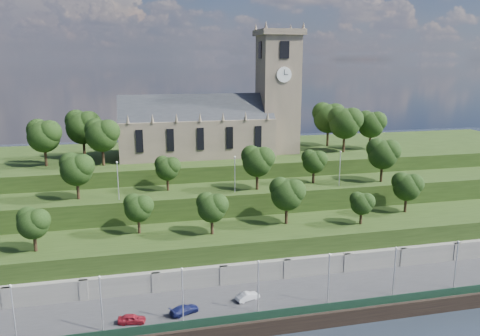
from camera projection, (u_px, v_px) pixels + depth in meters
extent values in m
plane|color=black|center=(278.00, 334.00, 61.20)|extent=(320.00, 320.00, 0.00)
cube|color=#2D2D30|center=(265.00, 304.00, 66.67)|extent=(160.00, 12.00, 2.00)
cube|color=black|center=(278.00, 326.00, 60.91)|extent=(160.00, 0.50, 2.20)
cube|color=#173423|center=(277.00, 314.00, 61.19)|extent=(160.00, 0.10, 1.20)
cube|color=slate|center=(254.00, 276.00, 72.03)|extent=(160.00, 2.00, 5.00)
cube|color=slate|center=(7.00, 305.00, 63.61)|extent=(1.20, 0.60, 5.00)
cube|color=slate|center=(84.00, 296.00, 65.79)|extent=(1.20, 0.60, 5.00)
cube|color=slate|center=(156.00, 289.00, 67.98)|extent=(1.20, 0.60, 5.00)
cube|color=slate|center=(224.00, 282.00, 70.17)|extent=(1.20, 0.60, 5.00)
cube|color=slate|center=(287.00, 275.00, 72.36)|extent=(1.20, 0.60, 5.00)
cube|color=slate|center=(347.00, 269.00, 74.55)|extent=(1.20, 0.60, 5.00)
cube|color=slate|center=(403.00, 263.00, 76.74)|extent=(1.20, 0.60, 5.00)
cube|color=slate|center=(456.00, 257.00, 78.93)|extent=(1.20, 0.60, 5.00)
cube|color=#1F3411|center=(245.00, 252.00, 77.38)|extent=(160.00, 12.00, 8.00)
cube|color=#1F3411|center=(231.00, 219.00, 87.37)|extent=(160.00, 10.00, 12.00)
cube|color=#1F3411|center=(212.00, 183.00, 106.97)|extent=(160.00, 32.00, 15.00)
cube|color=#6C5D4B|center=(196.00, 137.00, 99.69)|extent=(32.00, 12.00, 8.00)
cube|color=#212328|center=(196.00, 118.00, 98.79)|extent=(32.00, 10.18, 10.18)
cone|color=#6C5D4B|center=(128.00, 119.00, 89.83)|extent=(0.70, 0.70, 1.80)
cone|color=#6C5D4B|center=(152.00, 118.00, 90.85)|extent=(0.70, 0.70, 1.80)
cone|color=#6C5D4B|center=(176.00, 118.00, 91.87)|extent=(0.70, 0.70, 1.80)
cone|color=#6C5D4B|center=(200.00, 117.00, 92.89)|extent=(0.70, 0.70, 1.80)
cone|color=#6C5D4B|center=(223.00, 116.00, 93.91)|extent=(0.70, 0.70, 1.80)
cone|color=#6C5D4B|center=(246.00, 116.00, 94.93)|extent=(0.70, 0.70, 1.80)
cone|color=#6C5D4B|center=(268.00, 115.00, 95.96)|extent=(0.70, 0.70, 1.80)
cube|color=black|center=(139.00, 141.00, 91.18)|extent=(1.40, 0.25, 4.50)
cube|color=black|center=(170.00, 140.00, 92.50)|extent=(1.40, 0.25, 4.50)
cube|color=black|center=(200.00, 139.00, 93.81)|extent=(1.40, 0.25, 4.50)
cube|color=black|center=(230.00, 138.00, 95.12)|extent=(1.40, 0.25, 4.50)
cube|color=black|center=(258.00, 137.00, 96.44)|extent=(1.40, 0.25, 4.50)
cube|color=#6C5D4B|center=(278.00, 95.00, 101.71)|extent=(8.00, 8.00, 25.00)
cube|color=#6C5D4B|center=(279.00, 33.00, 98.75)|extent=(9.20, 9.20, 1.20)
cone|color=#6C5D4B|center=(266.00, 25.00, 93.81)|extent=(0.80, 0.80, 1.60)
cone|color=#6C5D4B|center=(256.00, 28.00, 101.40)|extent=(0.80, 0.80, 1.60)
cone|color=#6C5D4B|center=(304.00, 26.00, 95.56)|extent=(0.80, 0.80, 1.60)
cone|color=#6C5D4B|center=(291.00, 28.00, 103.15)|extent=(0.80, 0.80, 1.60)
cube|color=black|center=(285.00, 50.00, 95.69)|extent=(2.00, 0.25, 3.50)
cube|color=black|center=(273.00, 51.00, 103.44)|extent=(2.00, 0.25, 3.50)
cube|color=black|center=(260.00, 50.00, 98.67)|extent=(0.25, 2.00, 3.50)
cube|color=black|center=(297.00, 50.00, 100.46)|extent=(0.25, 2.00, 3.50)
cylinder|color=white|center=(284.00, 75.00, 96.79)|extent=(3.20, 0.30, 3.20)
cylinder|color=white|center=(296.00, 74.00, 101.60)|extent=(0.30, 3.20, 3.20)
cube|color=black|center=(284.00, 72.00, 96.50)|extent=(0.12, 0.05, 1.10)
cube|color=black|center=(286.00, 75.00, 96.70)|extent=(0.80, 0.05, 0.12)
cylinder|color=black|center=(35.00, 242.00, 67.32)|extent=(0.49, 0.49, 2.83)
sphere|color=black|center=(33.00, 224.00, 66.70)|extent=(4.41, 4.41, 4.41)
sphere|color=black|center=(39.00, 220.00, 66.33)|extent=(3.31, 3.31, 3.31)
sphere|color=black|center=(28.00, 217.00, 66.86)|extent=(3.08, 3.08, 3.08)
cylinder|color=black|center=(139.00, 225.00, 74.35)|extent=(0.48, 0.48, 2.78)
sphere|color=black|center=(138.00, 209.00, 73.74)|extent=(4.33, 4.33, 4.33)
sphere|color=black|center=(144.00, 205.00, 73.38)|extent=(3.24, 3.24, 3.24)
sphere|color=black|center=(133.00, 203.00, 73.90)|extent=(3.03, 3.03, 3.03)
cylinder|color=black|center=(212.00, 225.00, 73.96)|extent=(0.49, 0.49, 2.93)
sphere|color=black|center=(212.00, 208.00, 73.31)|extent=(4.56, 4.56, 4.56)
sphere|color=black|center=(218.00, 204.00, 72.93)|extent=(3.42, 3.42, 3.42)
sphere|color=black|center=(206.00, 202.00, 73.47)|extent=(3.20, 3.20, 3.20)
cylinder|color=black|center=(286.00, 214.00, 78.65)|extent=(0.51, 0.51, 3.43)
sphere|color=black|center=(287.00, 195.00, 77.90)|extent=(5.34, 5.34, 5.34)
sphere|color=black|center=(294.00, 191.00, 77.45)|extent=(4.01, 4.01, 4.01)
sphere|color=black|center=(280.00, 188.00, 78.09)|extent=(3.74, 3.74, 3.74)
cylinder|color=black|center=(361.00, 217.00, 78.59)|extent=(0.47, 0.47, 2.38)
sphere|color=black|center=(362.00, 204.00, 78.07)|extent=(3.70, 3.70, 3.70)
sphere|color=black|center=(367.00, 201.00, 77.76)|extent=(2.77, 2.77, 2.77)
sphere|color=black|center=(357.00, 199.00, 78.20)|extent=(2.59, 2.59, 2.59)
cylinder|color=black|center=(406.00, 204.00, 84.67)|extent=(0.50, 0.50, 3.17)
sphere|color=black|center=(407.00, 187.00, 83.98)|extent=(4.92, 4.92, 4.92)
sphere|color=black|center=(414.00, 184.00, 83.56)|extent=(3.69, 3.69, 3.69)
sphere|color=black|center=(401.00, 181.00, 84.16)|extent=(3.45, 3.45, 3.45)
cylinder|color=black|center=(78.00, 189.00, 78.84)|extent=(0.51, 0.51, 3.43)
sphere|color=black|center=(76.00, 170.00, 78.09)|extent=(5.34, 5.34, 5.34)
sphere|color=black|center=(82.00, 166.00, 77.63)|extent=(4.00, 4.00, 4.00)
sphere|color=black|center=(70.00, 163.00, 78.27)|extent=(3.74, 3.74, 3.74)
cylinder|color=black|center=(168.00, 183.00, 84.14)|extent=(0.48, 0.48, 2.72)
sphere|color=black|center=(167.00, 169.00, 83.54)|extent=(4.23, 4.23, 4.23)
sphere|color=black|center=(172.00, 166.00, 83.18)|extent=(3.18, 3.18, 3.18)
sphere|color=black|center=(163.00, 164.00, 83.69)|extent=(2.96, 2.96, 2.96)
cylinder|color=black|center=(257.00, 180.00, 84.68)|extent=(0.51, 0.51, 3.47)
sphere|color=black|center=(257.00, 162.00, 83.92)|extent=(5.40, 5.40, 5.40)
sphere|color=black|center=(264.00, 158.00, 83.47)|extent=(4.05, 4.05, 4.05)
sphere|color=black|center=(251.00, 156.00, 84.11)|extent=(3.78, 3.78, 3.78)
cylinder|color=black|center=(313.00, 176.00, 89.22)|extent=(0.48, 0.48, 2.77)
sphere|color=black|center=(314.00, 162.00, 88.61)|extent=(4.31, 4.31, 4.31)
sphere|color=black|center=(319.00, 159.00, 88.24)|extent=(3.23, 3.23, 3.23)
sphere|color=black|center=(309.00, 157.00, 88.76)|extent=(3.02, 3.02, 3.02)
cylinder|color=black|center=(381.00, 172.00, 90.10)|extent=(0.52, 0.52, 3.64)
sphere|color=black|center=(383.00, 155.00, 89.31)|extent=(5.66, 5.66, 5.66)
sphere|color=black|center=(390.00, 151.00, 88.83)|extent=(4.24, 4.24, 4.24)
sphere|color=black|center=(377.00, 148.00, 89.51)|extent=(3.96, 3.96, 3.96)
cylinder|color=black|center=(46.00, 156.00, 89.84)|extent=(0.53, 0.53, 3.91)
sphere|color=black|center=(44.00, 137.00, 88.99)|extent=(6.09, 6.09, 6.09)
sphere|color=black|center=(50.00, 132.00, 88.47)|extent=(4.56, 4.56, 4.56)
sphere|color=black|center=(38.00, 130.00, 89.20)|extent=(4.26, 4.26, 4.26)
cylinder|color=black|center=(84.00, 148.00, 96.93)|extent=(0.55, 0.55, 4.33)
sphere|color=black|center=(83.00, 128.00, 95.98)|extent=(6.74, 6.74, 6.74)
sphere|color=black|center=(89.00, 123.00, 95.41)|extent=(5.05, 5.05, 5.05)
sphere|color=black|center=(77.00, 121.00, 96.22)|extent=(4.72, 4.72, 4.72)
cylinder|color=black|center=(103.00, 155.00, 90.30)|extent=(0.54, 0.54, 3.94)
sphere|color=black|center=(102.00, 136.00, 89.43)|extent=(6.13, 6.13, 6.13)
sphere|color=black|center=(108.00, 131.00, 88.91)|extent=(4.60, 4.60, 4.60)
sphere|color=black|center=(96.00, 129.00, 89.65)|extent=(4.29, 4.29, 4.29)
cylinder|color=black|center=(344.00, 142.00, 103.37)|extent=(0.55, 0.55, 4.34)
sphere|color=black|center=(345.00, 124.00, 102.42)|extent=(6.75, 6.75, 6.75)
sphere|color=black|center=(352.00, 119.00, 101.85)|extent=(5.06, 5.06, 5.06)
sphere|color=black|center=(338.00, 117.00, 102.66)|extent=(4.73, 4.73, 4.73)
cylinder|color=black|center=(328.00, 137.00, 110.87)|extent=(0.56, 0.56, 4.44)
sphere|color=black|center=(328.00, 119.00, 109.90)|extent=(6.91, 6.91, 6.91)
sphere|color=black|center=(335.00, 114.00, 109.31)|extent=(5.18, 5.18, 5.18)
sphere|color=black|center=(322.00, 112.00, 110.14)|extent=(4.84, 4.84, 4.84)
cylinder|color=black|center=(370.00, 141.00, 106.95)|extent=(0.53, 0.53, 3.80)
sphere|color=black|center=(371.00, 125.00, 106.12)|extent=(5.90, 5.90, 5.90)
sphere|color=black|center=(377.00, 121.00, 105.62)|extent=(4.43, 4.43, 4.43)
sphere|color=black|center=(365.00, 119.00, 106.33)|extent=(4.13, 4.13, 4.13)
cylinder|color=#B2B2B7|center=(14.00, 315.00, 55.30)|extent=(0.16, 0.16, 7.19)
sphere|color=silver|center=(10.00, 286.00, 54.46)|extent=(0.36, 0.36, 0.36)
cylinder|color=#B2B2B7|center=(101.00, 305.00, 57.49)|extent=(0.16, 0.16, 7.19)
sphere|color=silver|center=(99.00, 277.00, 56.65)|extent=(0.36, 0.36, 0.36)
cylinder|color=#B2B2B7|center=(183.00, 296.00, 59.68)|extent=(0.16, 0.16, 7.19)
sphere|color=silver|center=(182.00, 269.00, 58.84)|extent=(0.36, 0.36, 0.36)
cylinder|color=#B2B2B7|center=(258.00, 288.00, 61.87)|extent=(0.16, 0.16, 7.19)
sphere|color=silver|center=(258.00, 262.00, 61.03)|extent=(0.36, 0.36, 0.36)
cylinder|color=#B2B2B7|center=(329.00, 280.00, 64.06)|extent=(0.16, 0.16, 7.19)
sphere|color=silver|center=(330.00, 255.00, 63.22)|extent=(0.36, 0.36, 0.36)
cylinder|color=#B2B2B7|center=(394.00, 272.00, 66.25)|extent=(0.16, 0.16, 7.19)
sphere|color=silver|center=(396.00, 248.00, 65.41)|extent=(0.36, 0.36, 0.36)
cylinder|color=#B2B2B7|center=(456.00, 266.00, 68.44)|extent=(0.16, 0.16, 7.19)
sphere|color=silver|center=(458.00, 242.00, 67.60)|extent=(0.36, 0.36, 0.36)
cylinder|color=#B2B2B7|center=(118.00, 182.00, 78.07)|extent=(0.16, 0.16, 6.33)
sphere|color=silver|center=(117.00, 162.00, 77.33)|extent=(0.36, 0.36, 0.36)
cylinder|color=#B2B2B7|center=(235.00, 175.00, 82.45)|extent=(0.16, 0.16, 6.33)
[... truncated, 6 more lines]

